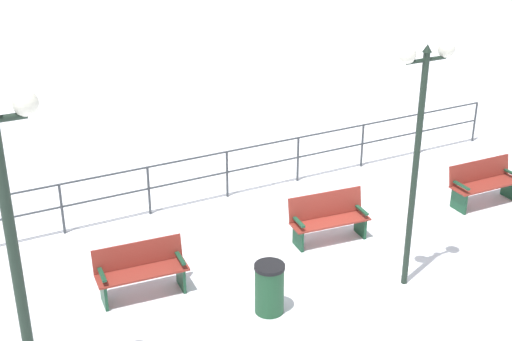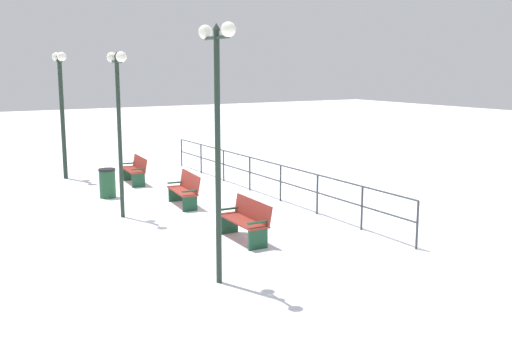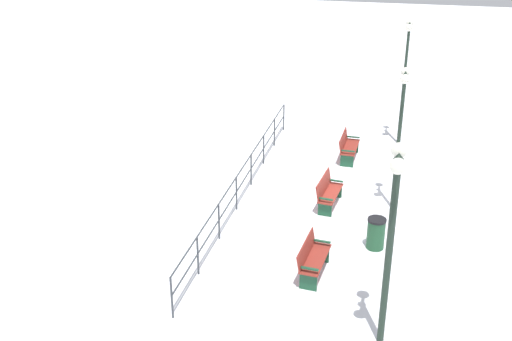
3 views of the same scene
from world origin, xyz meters
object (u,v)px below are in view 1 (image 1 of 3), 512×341
object	(u,v)px
bench_second	(328,217)
trash_bin	(269,288)
lamppost_near	(5,202)
lamppost_middle	(420,118)
bench_nearest	(141,270)
bench_third	(484,182)

from	to	relation	value
bench_second	trash_bin	xyz separation A→B (m)	(1.54, -2.12, -0.04)
bench_second	lamppost_near	xyz separation A→B (m)	(1.89, -5.87, 2.51)
bench_second	trash_bin	world-z (taller)	bench_second
bench_second	lamppost_middle	xyz separation A→B (m)	(1.89, 0.33, 2.54)
bench_second	trash_bin	bearing A→B (deg)	-47.84
bench_nearest	lamppost_middle	xyz separation A→B (m)	(1.77, 4.09, 2.53)
lamppost_near	bench_third	bearing A→B (deg)	100.00
trash_bin	lamppost_middle	bearing A→B (deg)	81.83
bench_third	lamppost_middle	size ratio (longest dim) A/B	0.38
lamppost_middle	trash_bin	xyz separation A→B (m)	(-0.35, -2.45, -2.57)
trash_bin	bench_third	bearing A→B (deg)	102.89
bench_nearest	trash_bin	world-z (taller)	bench_nearest
lamppost_near	lamppost_middle	bearing A→B (deg)	90.00
lamppost_middle	trash_bin	bearing A→B (deg)	-98.17
bench_nearest	bench_second	distance (m)	3.76
bench_nearest	bench_second	xyz separation A→B (m)	(-0.12, 3.76, -0.00)
bench_third	trash_bin	xyz separation A→B (m)	(1.34, -5.87, -0.04)
bench_second	lamppost_near	bearing A→B (deg)	-65.97
bench_third	lamppost_near	bearing A→B (deg)	-78.10
bench_third	lamppost_middle	distance (m)	4.58
bench_third	lamppost_near	world-z (taller)	lamppost_near
lamppost_near	trash_bin	xyz separation A→B (m)	(-0.35, 3.75, -2.54)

